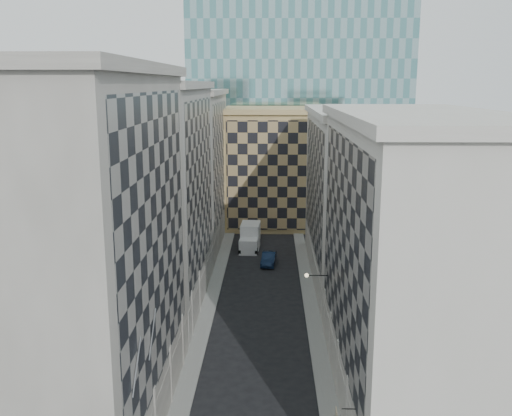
# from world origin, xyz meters

# --- Properties ---
(sidewalk_west) EXTENTS (1.50, 100.00, 0.15)m
(sidewalk_west) POSITION_xyz_m (-5.25, 30.00, 0.07)
(sidewalk_west) COLOR gray
(sidewalk_west) RESTS_ON ground
(sidewalk_east) EXTENTS (1.50, 100.00, 0.15)m
(sidewalk_east) POSITION_xyz_m (5.25, 30.00, 0.07)
(sidewalk_east) COLOR gray
(sidewalk_east) RESTS_ON ground
(bldg_left_a) EXTENTS (10.80, 22.80, 23.70)m
(bldg_left_a) POSITION_xyz_m (-10.88, 11.00, 11.82)
(bldg_left_a) COLOR gray
(bldg_left_a) RESTS_ON ground
(bldg_left_b) EXTENTS (10.80, 22.80, 22.70)m
(bldg_left_b) POSITION_xyz_m (-10.88, 33.00, 11.32)
(bldg_left_b) COLOR gray
(bldg_left_b) RESTS_ON ground
(bldg_left_c) EXTENTS (10.80, 22.80, 21.70)m
(bldg_left_c) POSITION_xyz_m (-10.88, 55.00, 10.83)
(bldg_left_c) COLOR gray
(bldg_left_c) RESTS_ON ground
(bldg_right_a) EXTENTS (10.80, 26.80, 20.70)m
(bldg_right_a) POSITION_xyz_m (10.88, 15.00, 10.32)
(bldg_right_a) COLOR beige
(bldg_right_a) RESTS_ON ground
(bldg_right_b) EXTENTS (10.80, 28.80, 19.70)m
(bldg_right_b) POSITION_xyz_m (10.89, 42.00, 9.85)
(bldg_right_b) COLOR beige
(bldg_right_b) RESTS_ON ground
(tan_block) EXTENTS (16.80, 14.80, 18.80)m
(tan_block) POSITION_xyz_m (2.00, 67.90, 9.44)
(tan_block) COLOR tan
(tan_block) RESTS_ON ground
(church_tower) EXTENTS (7.20, 7.20, 51.50)m
(church_tower) POSITION_xyz_m (0.00, 82.00, 26.95)
(church_tower) COLOR #312C26
(church_tower) RESTS_ON ground
(flagpoles_left) EXTENTS (0.10, 6.33, 2.33)m
(flagpoles_left) POSITION_xyz_m (-5.90, 6.00, 8.00)
(flagpoles_left) COLOR gray
(flagpoles_left) RESTS_ON ground
(bracket_lamp) EXTENTS (1.98, 0.36, 0.36)m
(bracket_lamp) POSITION_xyz_m (4.38, 24.00, 6.20)
(bracket_lamp) COLOR black
(bracket_lamp) RESTS_ON ground
(box_truck) EXTENTS (2.85, 6.39, 3.44)m
(box_truck) POSITION_xyz_m (-1.84, 53.10, 1.50)
(box_truck) COLOR white
(box_truck) RESTS_ON ground
(dark_car) EXTENTS (2.08, 4.93, 1.58)m
(dark_car) POSITION_xyz_m (0.80, 46.03, 0.79)
(dark_car) COLOR #0F1F3A
(dark_car) RESTS_ON ground
(shop_sign) EXTENTS (1.12, 0.69, 0.77)m
(shop_sign) POSITION_xyz_m (4.97, 6.48, 3.84)
(shop_sign) COLOR black
(shop_sign) RESTS_ON ground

